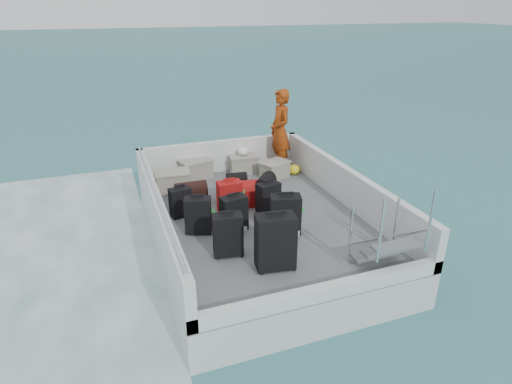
# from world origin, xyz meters

# --- Properties ---
(ground) EXTENTS (160.00, 160.00, 0.00)m
(ground) POSITION_xyz_m (0.00, 0.00, 0.00)
(ground) COLOR #1C5A63
(ground) RESTS_ON ground
(ferry_hull) EXTENTS (3.60, 5.00, 0.60)m
(ferry_hull) POSITION_xyz_m (0.00, 0.00, 0.30)
(ferry_hull) COLOR silver
(ferry_hull) RESTS_ON ground
(deck) EXTENTS (3.30, 4.70, 0.02)m
(deck) POSITION_xyz_m (0.00, 0.00, 0.61)
(deck) COLOR slate
(deck) RESTS_ON ferry_hull
(deck_fittings) EXTENTS (3.60, 5.00, 0.90)m
(deck_fittings) POSITION_xyz_m (0.35, -0.32, 0.99)
(deck_fittings) COLOR silver
(deck_fittings) RESTS_ON deck
(suitcase_0) EXTENTS (0.47, 0.31, 0.67)m
(suitcase_0) POSITION_xyz_m (-0.86, -1.03, 0.96)
(suitcase_0) COLOR black
(suitcase_0) RESTS_ON deck
(suitcase_1) EXTENTS (0.47, 0.36, 0.62)m
(suitcase_1) POSITION_xyz_m (-1.12, -0.20, 0.93)
(suitcase_1) COLOR black
(suitcase_1) RESTS_ON deck
(suitcase_2) EXTENTS (0.40, 0.28, 0.53)m
(suitcase_2) POSITION_xyz_m (-1.27, 0.50, 0.89)
(suitcase_2) COLOR black
(suitcase_2) RESTS_ON deck
(suitcase_3) EXTENTS (0.59, 0.39, 0.83)m
(suitcase_3) POSITION_xyz_m (-0.34, -1.57, 1.03)
(suitcase_3) COLOR black
(suitcase_3) RESTS_ON deck
(suitcase_4) EXTENTS (0.45, 0.30, 0.61)m
(suitcase_4) POSITION_xyz_m (-0.55, -0.34, 0.93)
(suitcase_4) COLOR black
(suitcase_4) RESTS_ON deck
(suitcase_5) EXTENTS (0.43, 0.26, 0.59)m
(suitcase_5) POSITION_xyz_m (-0.42, 0.34, 0.92)
(suitcase_5) COLOR #A6160C
(suitcase_5) RESTS_ON deck
(suitcase_6) EXTENTS (0.54, 0.41, 0.67)m
(suitcase_6) POSITION_xyz_m (0.20, -0.70, 0.95)
(suitcase_6) COLOR black
(suitcase_6) RESTS_ON deck
(suitcase_7) EXTENTS (0.45, 0.32, 0.57)m
(suitcase_7) POSITION_xyz_m (0.22, 0.09, 0.91)
(suitcase_7) COLOR black
(suitcase_7) RESTS_ON deck
(suitcase_8) EXTENTS (0.92, 0.68, 0.34)m
(suitcase_8) POSITION_xyz_m (-0.07, 0.66, 0.79)
(suitcase_8) COLOR #A6160C
(suitcase_8) RESTS_ON deck
(duffel_0) EXTENTS (0.58, 0.31, 0.32)m
(duffel_0) POSITION_xyz_m (-0.98, 0.99, 0.78)
(duffel_0) COLOR black
(duffel_0) RESTS_ON deck
(duffel_1) EXTENTS (0.45, 0.37, 0.32)m
(duffel_1) POSITION_xyz_m (-0.04, 1.14, 0.78)
(duffel_1) COLOR black
(duffel_1) RESTS_ON deck
(duffel_2) EXTENTS (0.56, 0.58, 0.32)m
(duffel_2) POSITION_xyz_m (0.46, 0.84, 0.78)
(duffel_2) COLOR black
(duffel_2) RESTS_ON deck
(crate_0) EXTENTS (0.68, 0.50, 0.39)m
(crate_0) POSITION_xyz_m (-1.21, 1.66, 0.81)
(crate_0) COLOR gray
(crate_0) RESTS_ON deck
(crate_1) EXTENTS (0.71, 0.58, 0.38)m
(crate_1) POSITION_xyz_m (-0.62, 2.20, 0.81)
(crate_1) COLOR gray
(crate_1) RESTS_ON deck
(crate_2) EXTENTS (0.62, 0.45, 0.36)m
(crate_2) POSITION_xyz_m (0.45, 2.20, 0.80)
(crate_2) COLOR gray
(crate_2) RESTS_ON deck
(crate_3) EXTENTS (0.67, 0.57, 0.34)m
(crate_3) POSITION_xyz_m (0.97, 1.62, 0.79)
(crate_3) COLOR gray
(crate_3) RESTS_ON deck
(yellow_bag) EXTENTS (0.28, 0.26, 0.22)m
(yellow_bag) POSITION_xyz_m (1.45, 1.67, 0.73)
(yellow_bag) COLOR yellow
(yellow_bag) RESTS_ON deck
(white_bag) EXTENTS (0.24, 0.24, 0.18)m
(white_bag) POSITION_xyz_m (0.45, 2.20, 1.07)
(white_bag) COLOR white
(white_bag) RESTS_ON crate_2
(passenger) EXTENTS (0.43, 0.67, 1.81)m
(passenger) POSITION_xyz_m (1.26, 2.03, 1.53)
(passenger) COLOR #CF4E13
(passenger) RESTS_ON deck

